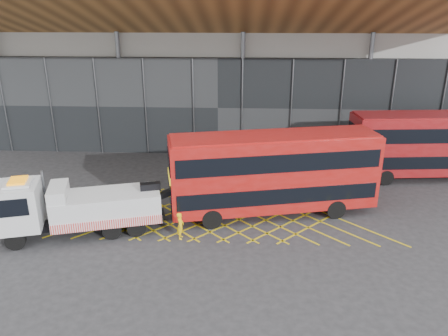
# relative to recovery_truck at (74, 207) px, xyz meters

# --- Properties ---
(ground_plane) EXTENTS (120.00, 120.00, 0.00)m
(ground_plane) POSITION_rel_recovery_truck_xyz_m (4.95, 2.95, -1.64)
(ground_plane) COLOR #29292B
(road_markings) EXTENTS (21.56, 7.16, 0.01)m
(road_markings) POSITION_rel_recovery_truck_xyz_m (7.35, 2.95, -1.64)
(road_markings) COLOR gold
(road_markings) RESTS_ON ground_plane
(construction_building) EXTENTS (55.00, 23.97, 18.00)m
(construction_building) POSITION_rel_recovery_truck_xyz_m (6.87, 21.35, 7.33)
(construction_building) COLOR gray
(construction_building) RESTS_ON ground_plane
(recovery_truck) EXTENTS (10.17, 4.68, 3.56)m
(recovery_truck) POSITION_rel_recovery_truck_xyz_m (0.00, 0.00, 0.00)
(recovery_truck) COLOR black
(recovery_truck) RESTS_ON ground_plane
(bus_towed) EXTENTS (12.56, 5.41, 4.99)m
(bus_towed) POSITION_rel_recovery_truck_xyz_m (10.95, 3.13, 1.13)
(bus_towed) COLOR #9E0F0C
(bus_towed) RESTS_ON ground_plane
(bus_second) EXTENTS (12.03, 3.80, 4.82)m
(bus_second) POSITION_rel_recovery_truck_xyz_m (22.80, 9.56, 1.03)
(bus_second) COLOR maroon
(bus_second) RESTS_ON ground_plane
(worker) EXTENTS (0.37, 0.56, 1.52)m
(worker) POSITION_rel_recovery_truck_xyz_m (5.81, -0.19, -0.88)
(worker) COLOR yellow
(worker) RESTS_ON ground_plane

